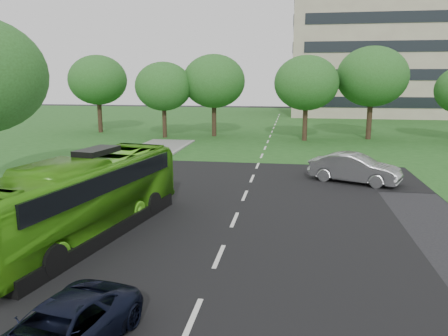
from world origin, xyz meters
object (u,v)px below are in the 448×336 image
Objects in this scene: tree_park_f at (98,80)px; sedan at (355,168)px; tree_park_d at (372,77)px; bus at (83,198)px; tree_park_b at (214,81)px; office_building at (418,37)px; suv at (58,333)px; tree_park_c at (306,83)px; tree_park_a at (164,86)px.

tree_park_f is 32.76m from sedan.
tree_park_d is 1.07× the size of tree_park_f.
tree_park_f is at bearing 177.75° from tree_park_d.
tree_park_b is at bearing 100.21° from bus.
office_building is 75.06m from suv.
tree_park_b is 15.68m from tree_park_d.
tree_park_f is at bearing -142.51° from office_building.
tree_park_c is at bearing 90.44° from suv.
tree_park_f is (-28.93, 1.13, -0.36)m from tree_park_d.
office_building reaches higher than sedan.
tree_park_c is (-18.46, -34.65, -6.96)m from office_building.
tree_park_b reaches higher than bus.
tree_park_a is 1.77× the size of suv.
suv is (3.00, -7.21, -0.93)m from bus.
tree_park_a reaches higher than suv.
tree_park_b is at bearing -179.60° from tree_park_d.
bus is at bearing -107.75° from tree_park_c.
office_building is 4.91× the size of tree_park_c.
tree_park_b is 1.95× the size of suv.
bus is at bearing -116.97° from tree_park_d.
office_building is 5.25× the size of tree_park_a.
tree_park_b is (-27.80, -32.74, -6.81)m from office_building.
tree_park_f is (-13.26, 1.24, 0.10)m from tree_park_b.
tree_park_a is 0.90× the size of tree_park_f.
office_building is 69.37m from bus.
office_building reaches higher than tree_park_b.
suv is at bearing 178.18° from sedan.
tree_park_a is 24.50m from sedan.
tree_park_d is 1.77× the size of sedan.
tree_park_d is 2.10× the size of suv.
tree_park_c is 1.89× the size of suv.
tree_park_c is 0.90× the size of tree_park_d.
office_building is 4.42× the size of tree_park_d.
tree_park_b is at bearing 105.21° from suv.
tree_park_d reaches higher than suv.
suv is (-24.46, -69.96, -11.90)m from office_building.
suv is at bearing -99.64° from tree_park_c.
office_building is 48.09m from tree_park_a.
tree_park_d reaches higher than tree_park_c.
sedan reaches higher than suv.
office_building reaches higher than tree_park_f.
tree_park_c is (9.34, -1.91, -0.15)m from tree_park_b.
tree_park_b is at bearing 55.08° from sedan.
tree_park_a reaches higher than sedan.
tree_park_d reaches higher than tree_park_a.
office_building is 4.71× the size of tree_park_f.
bus is (13.60, -31.25, -4.27)m from tree_park_f.
tree_park_d reaches higher than bus.
tree_park_c is at bearing -0.43° from tree_park_a.
sedan is 1.19× the size of suv.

